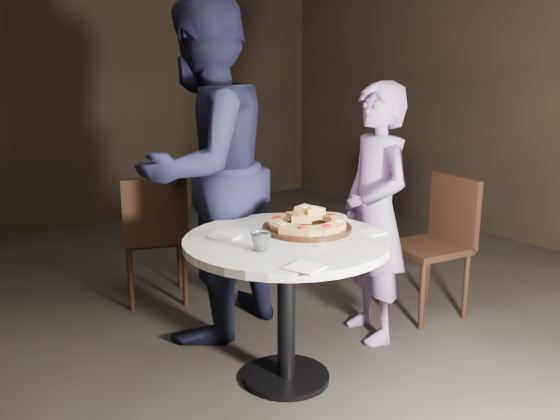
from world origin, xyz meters
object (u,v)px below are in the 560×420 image
serving_board (307,228)px  diner_teal (375,214)px  chair_far (155,231)px  chair_right (439,236)px  water_glass (261,241)px  focaccia_pile (307,221)px  table (286,266)px  diner_navy (204,171)px

serving_board → diner_teal: size_ratio=0.31×
chair_far → chair_right: bearing=161.0°
water_glass → diner_teal: bearing=10.5°
chair_far → water_glass: bearing=106.1°
serving_board → diner_teal: 0.55m
focaccia_pile → water_glass: 0.40m
table → chair_far: chair_far is taller
focaccia_pile → chair_right: size_ratio=0.46×
chair_far → diner_navy: diner_navy is taller
chair_far → diner_navy: 0.73m
chair_far → chair_right: (1.32, -1.23, 0.01)m
focaccia_pile → chair_far: 1.30m
water_glass → chair_far: bearing=82.2°
chair_right → diner_navy: bearing=-106.7°
chair_right → focaccia_pile: bearing=-77.8°
chair_far → diner_teal: bearing=145.5°
table → chair_far: 1.31m
serving_board → diner_navy: diner_navy is taller
focaccia_pile → water_glass: (-0.38, -0.13, -0.01)m
water_glass → chair_far: size_ratio=0.11×
serving_board → diner_navy: bearing=102.8°
table → diner_teal: 0.74m
diner_navy → diner_teal: 0.99m
water_glass → serving_board: bearing=18.1°
table → chair_far: bearing=90.9°
water_glass → diner_navy: diner_navy is taller
serving_board → chair_right: bearing=1.6°
table → serving_board: 0.23m
serving_board → chair_right: chair_right is taller
serving_board → chair_far: 1.30m
water_glass → diner_teal: diner_teal is taller
serving_board → focaccia_pile: bearing=79.6°
serving_board → focaccia_pile: size_ratio=1.11×
water_glass → chair_far: chair_far is taller
table → diner_teal: bearing=7.6°
water_glass → chair_right: 1.55m
focaccia_pile → chair_far: (-0.19, 1.26, -0.30)m
table → chair_far: (-0.02, 1.31, -0.11)m
focaccia_pile → diner_navy: (-0.16, 0.69, 0.17)m
serving_board → water_glass: water_glass is taller
water_glass → chair_far: 1.43m
focaccia_pile → diner_teal: diner_teal is taller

